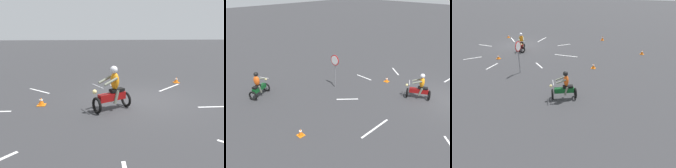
# 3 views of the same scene
# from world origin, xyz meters

# --- Properties ---
(ground_plane) EXTENTS (120.00, 120.00, 0.00)m
(ground_plane) POSITION_xyz_m (0.00, 0.00, 0.00)
(ground_plane) COLOR #333335
(motorcycle_rider_foreground) EXTENTS (1.52, 1.20, 1.66)m
(motorcycle_rider_foreground) POSITION_xyz_m (1.46, 1.12, 0.73)
(motorcycle_rider_foreground) COLOR black
(motorcycle_rider_foreground) RESTS_ON ground
(motorcycle_rider_background) EXTENTS (1.15, 1.53, 1.66)m
(motorcycle_rider_background) POSITION_xyz_m (8.79, 7.94, 0.73)
(motorcycle_rider_background) COLOR black
(motorcycle_rider_background) RESTS_ON ground
(stop_sign) EXTENTS (0.70, 0.08, 2.30)m
(stop_sign) POSITION_xyz_m (6.29, 3.67, 1.63)
(stop_sign) COLOR slate
(stop_sign) RESTS_ON ground
(traffic_cone_mid_center) EXTENTS (0.32, 0.32, 0.33)m
(traffic_cone_mid_center) POSITION_xyz_m (4.25, 0.41, 0.16)
(traffic_cone_mid_center) COLOR orange
(traffic_cone_mid_center) RESTS_ON ground
(traffic_cone_mid_left) EXTENTS (0.32, 0.32, 0.38)m
(traffic_cone_mid_left) POSITION_xyz_m (3.72, 8.48, 0.18)
(traffic_cone_mid_left) COLOR orange
(traffic_cone_mid_left) RESTS_ON ground
(lane_stripe_e) EXTENTS (1.40, 0.15, 0.01)m
(lane_stripe_e) POSITION_xyz_m (5.91, 0.95, 0.00)
(lane_stripe_e) COLOR silver
(lane_stripe_e) RESTS_ON ground
(lane_stripe_ne) EXTENTS (0.99, 1.04, 0.01)m
(lane_stripe_ne) POSITION_xyz_m (4.52, 4.33, 0.00)
(lane_stripe_ne) COLOR silver
(lane_stripe_ne) RESTS_ON ground
(lane_stripe_n) EXTENTS (0.13, 2.13, 0.01)m
(lane_stripe_n) POSITION_xyz_m (1.54, 5.54, 0.00)
(lane_stripe_n) COLOR silver
(lane_stripe_n) RESTS_ON ground
(lane_stripe_s) EXTENTS (0.23, 1.67, 0.01)m
(lane_stripe_s) POSITION_xyz_m (1.15, -3.31, 0.00)
(lane_stripe_s) COLOR silver
(lane_stripe_s) RESTS_ON ground
(lane_stripe_se) EXTENTS (1.21, 1.06, 0.01)m
(lane_stripe_se) POSITION_xyz_m (4.84, -1.79, 0.00)
(lane_stripe_se) COLOR silver
(lane_stripe_se) RESTS_ON ground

